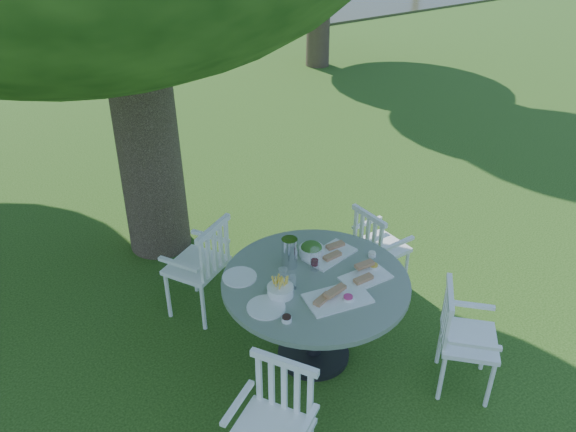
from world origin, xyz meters
The scene contains 7 objects.
ground centered at (0.00, 0.00, 0.00)m, with size 140.00×140.00×0.00m, color #17370B.
table centered at (-0.24, -0.51, 0.60)m, with size 1.37×1.37×0.75m.
chair_ne centered at (0.72, -0.11, 0.48)m, with size 0.39×0.41×0.81m.
chair_nw centered at (-0.68, 0.42, 0.53)m, with size 0.60×0.59×0.90m.
chair_sw centered at (-1.02, -1.19, 0.50)m, with size 0.56×0.57×0.85m.
chair_se centered at (0.43, -1.30, 0.49)m, with size 0.57×0.57×0.83m.
tableware centered at (-0.28, -0.44, 0.79)m, with size 1.16×0.90×0.24m.
Camera 1 is at (-2.24, -3.09, 3.19)m, focal length 35.00 mm.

